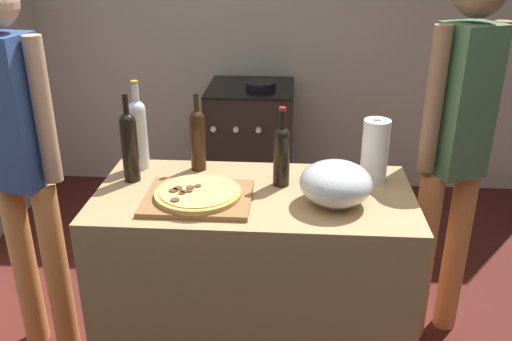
{
  "coord_description": "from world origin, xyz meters",
  "views": [
    {
      "loc": [
        0.08,
        -1.34,
        1.84
      ],
      "look_at": [
        -0.06,
        0.67,
        0.97
      ],
      "focal_mm": 38.25,
      "sensor_mm": 36.0,
      "label": 1
    }
  ],
  "objects_px": {
    "wine_bottle_green": "(282,153)",
    "person_in_red": "(457,142)",
    "pizza": "(198,193)",
    "wine_bottle_amber": "(129,144)",
    "paper_towel_roll": "(375,151)",
    "person_in_stripes": "(19,154)",
    "wine_bottle_dark": "(139,131)",
    "wine_bottle_clear": "(198,137)",
    "mixing_bowl": "(336,183)",
    "stove": "(251,146)"
  },
  "relations": [
    {
      "from": "wine_bottle_green",
      "to": "person_in_red",
      "type": "bearing_deg",
      "value": 21.7
    },
    {
      "from": "pizza",
      "to": "wine_bottle_amber",
      "type": "distance_m",
      "value": 0.36
    },
    {
      "from": "wine_bottle_amber",
      "to": "paper_towel_roll",
      "type": "bearing_deg",
      "value": 3.52
    },
    {
      "from": "pizza",
      "to": "person_in_stripes",
      "type": "relative_size",
      "value": 0.19
    },
    {
      "from": "wine_bottle_green",
      "to": "wine_bottle_dark",
      "type": "relative_size",
      "value": 0.85
    },
    {
      "from": "pizza",
      "to": "person_in_red",
      "type": "bearing_deg",
      "value": 23.64
    },
    {
      "from": "wine_bottle_clear",
      "to": "person_in_stripes",
      "type": "xyz_separation_m",
      "value": [
        -0.75,
        -0.06,
        -0.07
      ]
    },
    {
      "from": "paper_towel_roll",
      "to": "person_in_stripes",
      "type": "distance_m",
      "value": 1.48
    },
    {
      "from": "wine_bottle_green",
      "to": "person_in_stripes",
      "type": "height_order",
      "value": "person_in_stripes"
    },
    {
      "from": "mixing_bowl",
      "to": "wine_bottle_amber",
      "type": "distance_m",
      "value": 0.83
    },
    {
      "from": "person_in_stripes",
      "to": "wine_bottle_green",
      "type": "bearing_deg",
      "value": -3.91
    },
    {
      "from": "wine_bottle_dark",
      "to": "wine_bottle_amber",
      "type": "height_order",
      "value": "wine_bottle_dark"
    },
    {
      "from": "wine_bottle_clear",
      "to": "person_in_red",
      "type": "xyz_separation_m",
      "value": [
        1.11,
        0.17,
        -0.05
      ]
    },
    {
      "from": "stove",
      "to": "wine_bottle_green",
      "type": "bearing_deg",
      "value": -81.42
    },
    {
      "from": "paper_towel_roll",
      "to": "person_in_red",
      "type": "bearing_deg",
      "value": 31.74
    },
    {
      "from": "wine_bottle_amber",
      "to": "pizza",
      "type": "bearing_deg",
      "value": -29.33
    },
    {
      "from": "stove",
      "to": "paper_towel_roll",
      "type": "bearing_deg",
      "value": -68.95
    },
    {
      "from": "mixing_bowl",
      "to": "wine_bottle_clear",
      "type": "height_order",
      "value": "wine_bottle_clear"
    },
    {
      "from": "wine_bottle_dark",
      "to": "stove",
      "type": "bearing_deg",
      "value": 77.24
    },
    {
      "from": "pizza",
      "to": "paper_towel_roll",
      "type": "relative_size",
      "value": 1.24
    },
    {
      "from": "wine_bottle_clear",
      "to": "wine_bottle_dark",
      "type": "bearing_deg",
      "value": 179.53
    },
    {
      "from": "wine_bottle_green",
      "to": "wine_bottle_clear",
      "type": "height_order",
      "value": "wine_bottle_clear"
    },
    {
      "from": "mixing_bowl",
      "to": "wine_bottle_green",
      "type": "xyz_separation_m",
      "value": [
        -0.2,
        0.15,
        0.05
      ]
    },
    {
      "from": "person_in_stripes",
      "to": "mixing_bowl",
      "type": "bearing_deg",
      "value": -9.96
    },
    {
      "from": "wine_bottle_dark",
      "to": "stove",
      "type": "relative_size",
      "value": 0.41
    },
    {
      "from": "person_in_red",
      "to": "mixing_bowl",
      "type": "bearing_deg",
      "value": -140.5
    },
    {
      "from": "wine_bottle_clear",
      "to": "person_in_stripes",
      "type": "distance_m",
      "value": 0.76
    },
    {
      "from": "pizza",
      "to": "wine_bottle_dark",
      "type": "xyz_separation_m",
      "value": [
        -0.3,
        0.3,
        0.14
      ]
    },
    {
      "from": "paper_towel_roll",
      "to": "mixing_bowl",
      "type": "bearing_deg",
      "value": -127.49
    },
    {
      "from": "wine_bottle_dark",
      "to": "mixing_bowl",
      "type": "bearing_deg",
      "value": -19.79
    },
    {
      "from": "pizza",
      "to": "wine_bottle_dark",
      "type": "bearing_deg",
      "value": 134.44
    },
    {
      "from": "paper_towel_roll",
      "to": "wine_bottle_clear",
      "type": "relative_size",
      "value": 0.79
    },
    {
      "from": "pizza",
      "to": "wine_bottle_green",
      "type": "distance_m",
      "value": 0.37
    },
    {
      "from": "wine_bottle_dark",
      "to": "wine_bottle_clear",
      "type": "relative_size",
      "value": 1.14
    },
    {
      "from": "wine_bottle_clear",
      "to": "person_in_stripes",
      "type": "bearing_deg",
      "value": -175.59
    },
    {
      "from": "paper_towel_roll",
      "to": "person_in_red",
      "type": "distance_m",
      "value": 0.46
    },
    {
      "from": "wine_bottle_clear",
      "to": "person_in_red",
      "type": "distance_m",
      "value": 1.12
    },
    {
      "from": "pizza",
      "to": "stove",
      "type": "height_order",
      "value": "pizza"
    },
    {
      "from": "stove",
      "to": "person_in_red",
      "type": "xyz_separation_m",
      "value": [
        1.01,
        -1.38,
        0.57
      ]
    },
    {
      "from": "paper_towel_roll",
      "to": "wine_bottle_clear",
      "type": "distance_m",
      "value": 0.73
    },
    {
      "from": "wine_bottle_green",
      "to": "wine_bottle_dark",
      "type": "bearing_deg",
      "value": 167.31
    },
    {
      "from": "person_in_stripes",
      "to": "stove",
      "type": "bearing_deg",
      "value": 62.0
    },
    {
      "from": "pizza",
      "to": "wine_bottle_clear",
      "type": "bearing_deg",
      "value": 98.79
    },
    {
      "from": "mixing_bowl",
      "to": "person_in_stripes",
      "type": "xyz_separation_m",
      "value": [
        -1.31,
        0.23,
        -0.01
      ]
    },
    {
      "from": "pizza",
      "to": "wine_bottle_clear",
      "type": "distance_m",
      "value": 0.32
    },
    {
      "from": "pizza",
      "to": "wine_bottle_dark",
      "type": "relative_size",
      "value": 0.86
    },
    {
      "from": "person_in_red",
      "to": "wine_bottle_dark",
      "type": "bearing_deg",
      "value": -173.08
    },
    {
      "from": "wine_bottle_green",
      "to": "stove",
      "type": "xyz_separation_m",
      "value": [
        -0.25,
        1.68,
        -0.61
      ]
    },
    {
      "from": "person_in_stripes",
      "to": "wine_bottle_amber",
      "type": "bearing_deg",
      "value": -8.4
    },
    {
      "from": "wine_bottle_green",
      "to": "person_in_red",
      "type": "relative_size",
      "value": 0.18
    }
  ]
}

